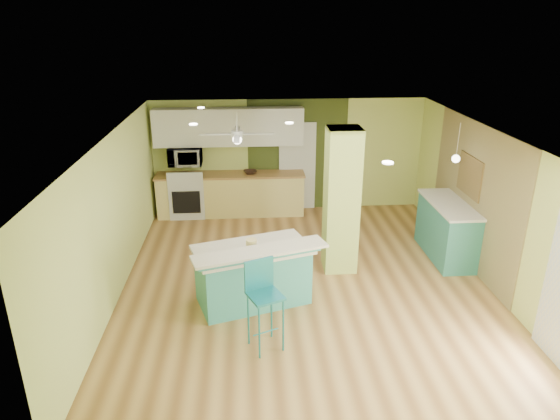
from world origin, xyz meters
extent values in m
cube|color=brown|center=(0.00, 0.00, -0.01)|extent=(6.00, 7.00, 0.01)
cube|color=white|center=(0.00, 0.00, 2.50)|extent=(6.00, 7.00, 0.01)
cube|color=#D7E77B|center=(0.00, 3.50, 1.25)|extent=(6.00, 0.01, 2.50)
cube|color=#D7E77B|center=(0.00, -3.50, 1.25)|extent=(6.00, 0.01, 2.50)
cube|color=#D7E77B|center=(-3.00, 0.00, 1.25)|extent=(0.01, 7.00, 2.50)
cube|color=#D7E77B|center=(3.00, 0.00, 1.25)|extent=(0.01, 7.00, 2.50)
cube|color=olive|center=(2.99, 0.60, 1.25)|extent=(0.02, 3.40, 2.50)
cube|color=#3E4A1D|center=(0.20, 3.49, 1.25)|extent=(2.20, 0.02, 2.50)
cube|color=silver|center=(0.20, 3.46, 1.00)|extent=(0.82, 0.05, 2.00)
cube|color=#B8CE5F|center=(0.65, 0.50, 1.25)|extent=(0.55, 0.55, 2.50)
cube|color=#E3CD76|center=(-1.30, 3.20, 0.45)|extent=(3.20, 0.60, 0.90)
cube|color=#9F6C37|center=(-1.30, 3.20, 0.92)|extent=(3.25, 0.63, 0.04)
cube|color=silver|center=(-2.25, 3.20, 0.45)|extent=(0.76, 0.64, 0.90)
cube|color=black|center=(-2.25, 2.87, 0.42)|extent=(0.59, 0.02, 0.50)
cube|color=silver|center=(-2.25, 2.90, 0.99)|extent=(0.76, 0.06, 0.18)
cube|color=white|center=(-1.30, 3.32, 1.95)|extent=(3.20, 0.34, 0.80)
imported|color=white|center=(-2.25, 3.20, 1.35)|extent=(0.70, 0.48, 0.39)
cylinder|color=white|center=(-1.10, 2.00, 2.30)|extent=(0.03, 0.03, 0.40)
cylinder|color=white|center=(-1.10, 2.00, 2.10)|extent=(0.24, 0.24, 0.10)
sphere|color=white|center=(-1.10, 2.00, 1.98)|extent=(0.18, 0.18, 0.18)
cylinder|color=white|center=(2.65, 0.75, 2.19)|extent=(0.01, 0.01, 0.62)
sphere|color=white|center=(2.65, 0.75, 1.88)|extent=(0.14, 0.14, 0.14)
cube|color=brown|center=(2.96, 0.80, 1.55)|extent=(0.03, 0.90, 0.70)
cube|color=teal|center=(-0.88, -0.53, 0.43)|extent=(1.80, 1.27, 0.86)
cube|color=white|center=(-0.88, -0.53, 0.89)|extent=(1.92, 1.39, 0.05)
cube|color=teal|center=(-0.76, -0.89, 0.98)|extent=(1.80, 0.68, 0.12)
cube|color=white|center=(-0.76, -0.89, 1.03)|extent=(2.00, 0.98, 0.04)
cylinder|color=teal|center=(-0.82, -1.93, 0.39)|extent=(0.03, 0.03, 0.78)
cylinder|color=teal|center=(-0.50, -1.80, 0.39)|extent=(0.03, 0.03, 0.78)
cylinder|color=teal|center=(-0.96, -1.62, 0.39)|extent=(0.03, 0.03, 0.78)
cylinder|color=teal|center=(-0.64, -1.48, 0.39)|extent=(0.03, 0.03, 0.78)
cube|color=teal|center=(-0.73, -1.71, 0.79)|extent=(0.54, 0.54, 0.03)
cube|color=teal|center=(-0.80, -1.54, 1.02)|extent=(0.39, 0.19, 0.43)
cube|color=teal|center=(2.70, 0.81, 0.50)|extent=(0.65, 1.56, 1.00)
cube|color=white|center=(2.70, 0.81, 1.03)|extent=(0.69, 1.63, 0.04)
imported|color=#351F15|center=(-0.86, 3.18, 0.98)|extent=(0.32, 0.32, 0.07)
cylinder|color=yellow|center=(-0.89, -0.56, 0.99)|extent=(0.16, 0.16, 0.16)
camera|label=1|loc=(-0.92, -7.30, 4.16)|focal=32.00mm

